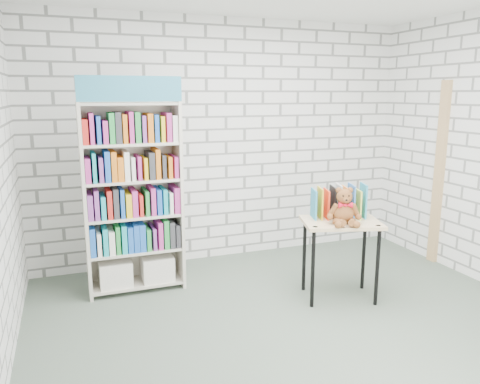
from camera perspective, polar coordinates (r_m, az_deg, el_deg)
name	(u,v)px	position (r m, az deg, el deg)	size (l,w,h in m)	color
ground	(303,329)	(4.15, 7.69, -16.25)	(4.50, 4.50, 0.00)	#4C5A4C
room_shell	(309,116)	(3.67, 8.47, 9.16)	(4.52, 4.02, 2.81)	silver
bookshelf	(133,196)	(4.71, -12.93, -0.53)	(0.94, 0.37, 2.11)	beige
display_table	(341,232)	(4.56, 12.19, -4.76)	(0.83, 0.68, 0.77)	tan
table_books	(339,203)	(4.60, 11.93, -1.28)	(0.54, 0.35, 0.30)	teal
teddy_bear	(344,210)	(4.39, 12.59, -2.11)	(0.31, 0.31, 0.34)	brown
door_trim	(439,174)	(5.84, 23.10, 2.05)	(0.05, 0.12, 2.10)	tan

